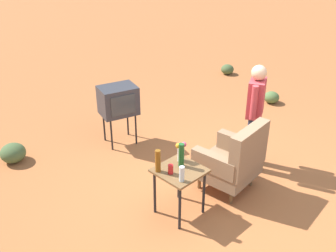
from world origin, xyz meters
name	(u,v)px	position (x,y,z in m)	size (l,w,h in m)	color
ground_plane	(226,186)	(0.00, 0.00, 0.00)	(60.00, 60.00, 0.00)	#AD6033
armchair	(233,160)	(0.01, 0.09, 0.50)	(0.84, 0.85, 1.06)	brown
side_table	(180,176)	(0.91, -0.08, 0.57)	(0.56, 0.56, 0.67)	black
tv_on_stand	(118,101)	(0.29, -2.09, 0.78)	(0.70, 0.59, 1.03)	black
person_standing	(255,111)	(-0.72, -0.11, 0.94)	(0.52, 0.36, 1.64)	#2D3347
bottle_wine_green	(181,155)	(0.83, -0.13, 0.83)	(0.07, 0.07, 0.32)	#1E5623
bottle_tall_amber	(158,161)	(1.12, -0.24, 0.82)	(0.07, 0.07, 0.30)	brown
soda_can_red	(171,169)	(1.04, -0.10, 0.73)	(0.07, 0.07, 0.12)	red
bottle_short_clear	(182,174)	(1.06, 0.10, 0.77)	(0.06, 0.06, 0.20)	silver
flower_vase	(181,151)	(0.74, -0.22, 0.82)	(0.15, 0.10, 0.27)	silver
shrub_near	(13,153)	(1.89, -2.80, 0.15)	(0.40, 0.40, 0.31)	#475B33
shrub_far	(227,69)	(-3.75, -2.90, 0.12)	(0.31, 0.31, 0.24)	#475B33
shrub_lone	(272,97)	(-3.02, -1.16, 0.12)	(0.32, 0.32, 0.24)	#516B38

